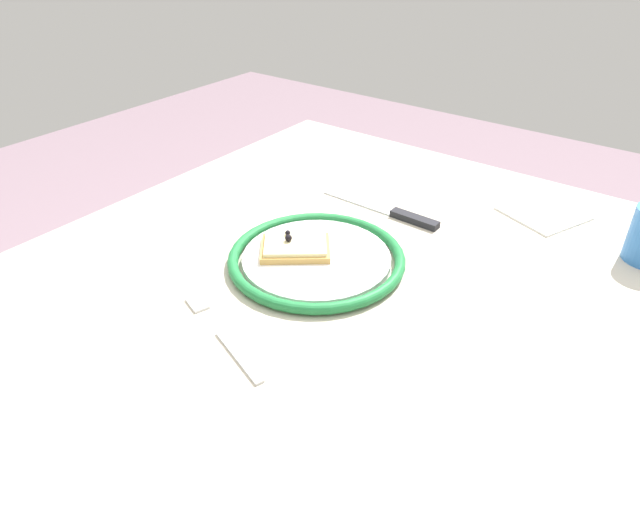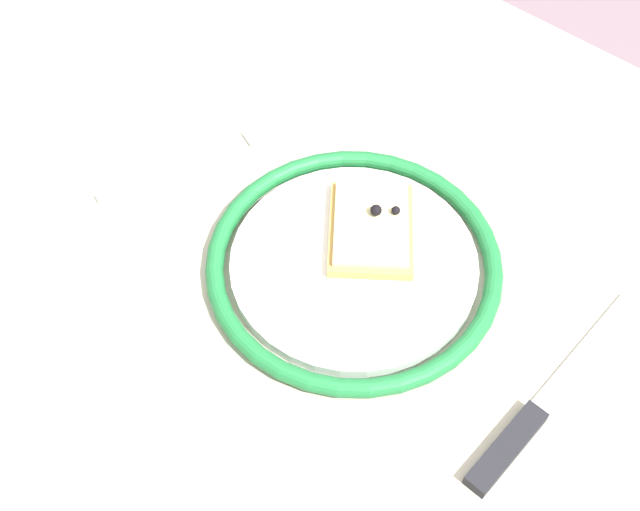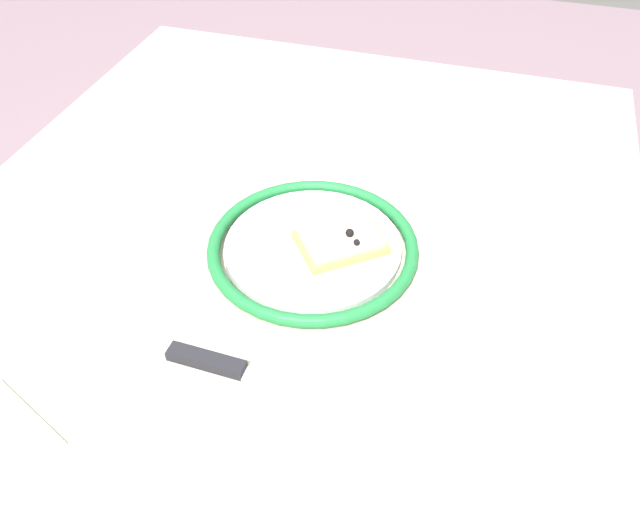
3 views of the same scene
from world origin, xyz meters
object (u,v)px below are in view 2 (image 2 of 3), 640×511
(knife, at_px, (529,421))
(fork, at_px, (192,161))
(dining_table, at_px, (300,330))
(pizza_slice_near, at_px, (371,228))
(plate, at_px, (354,263))

(knife, distance_m, fork, 0.42)
(dining_table, distance_m, pizza_slice_near, 0.13)
(plate, relative_size, fork, 1.41)
(dining_table, height_order, pizza_slice_near, pizza_slice_near)
(pizza_slice_near, bearing_deg, fork, -168.58)
(plate, distance_m, knife, 0.21)
(knife, xyz_separation_m, fork, (-0.42, 0.02, -0.00))
(dining_table, height_order, knife, knife)
(fork, bearing_deg, dining_table, -12.36)
(knife, bearing_deg, plate, 173.00)
(fork, bearing_deg, plate, 1.59)
(pizza_slice_near, relative_size, knife, 0.55)
(knife, relative_size, fork, 1.23)
(pizza_slice_near, bearing_deg, plate, -76.53)
(dining_table, bearing_deg, pizza_slice_near, 76.40)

